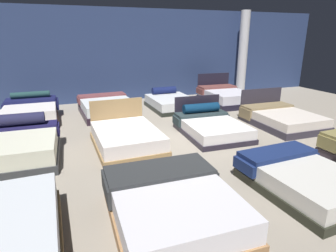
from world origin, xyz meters
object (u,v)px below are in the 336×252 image
Objects in this scene: bed_5 at (126,138)px; support_pillar at (243,54)px; bed_10 at (171,103)px; bed_9 at (107,107)px; bed_1 at (172,205)px; bed_6 at (210,126)px; bed_8 at (31,112)px; bed_11 at (225,97)px; bed_4 at (18,147)px; bed_7 at (281,118)px; bed_2 at (303,179)px.

bed_5 is 7.76m from support_pillar.
bed_9 is at bearing 179.44° from bed_10.
bed_6 is at bearing 54.84° from bed_1.
bed_11 reaches higher than bed_8.
bed_11 is 2.63m from support_pillar.
bed_4 is 6.79m from bed_7.
bed_11 is at bearing -2.92° from bed_9.
support_pillar is (3.88, 4.34, 1.53)m from bed_6.
bed_5 reaches higher than bed_8.
bed_6 is 0.96× the size of bed_9.
bed_6 reaches higher than bed_10.
bed_8 is at bearing 124.48° from bed_2.
bed_10 is 2.21m from bed_11.
bed_10 is at bearing -2.77° from bed_9.
bed_2 is at bearing -32.10° from bed_4.
bed_10 reaches higher than bed_1.
bed_8 is (-4.54, 5.98, 0.07)m from bed_2.
bed_7 is 0.61× the size of support_pillar.
bed_2 is 5.47m from bed_4.
support_pillar is (6.15, 4.49, 1.52)m from bed_5.
bed_2 is 0.93× the size of bed_9.
bed_9 is at bearing -0.33° from bed_8.
bed_6 reaches higher than bed_8.
bed_5 is 1.04× the size of bed_10.
support_pillar reaches higher than bed_11.
bed_6 is at bearing 2.20° from bed_5.
bed_10 is (-0.01, 6.01, 0.00)m from bed_2.
bed_11 reaches higher than bed_1.
support_pillar reaches higher than bed_4.
bed_6 reaches higher than bed_1.
support_pillar is (6.17, 7.45, 1.49)m from bed_1.
bed_4 is 2.26m from bed_5.
bed_10 is 4.39m from support_pillar.
bed_5 is 3.03m from bed_9.
bed_9 is (-2.29, 5.99, 0.04)m from bed_2.
bed_7 reaches higher than bed_1.
bed_6 is 1.04× the size of bed_8.
bed_9 is at bearing 90.89° from bed_1.
bed_2 is at bearing -53.38° from bed_8.
bed_8 reaches higher than bed_9.
bed_8 is 6.74m from bed_11.
bed_2 is 3.75m from bed_5.
bed_11 reaches higher than bed_2.
bed_8 is 4.53m from bed_10.
support_pillar reaches higher than bed_9.
bed_5 is 3.82m from bed_10.
support_pillar is at bearing 51.61° from bed_1.
bed_5 is (2.26, -0.06, -0.05)m from bed_4.
support_pillar is (3.86, 1.43, 1.53)m from bed_10.
bed_4 is 0.89× the size of bed_11.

